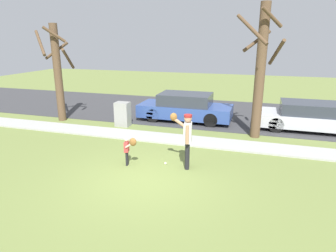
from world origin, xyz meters
The scene contains 11 objects.
ground_plane centered at (0.00, 3.50, 0.00)m, with size 48.00×48.00×0.00m, color olive.
sidewalk_strip centered at (0.00, 3.60, 0.03)m, with size 36.00×1.20×0.06m, color #A3A39E.
road_surface centered at (0.00, 8.60, 0.01)m, with size 36.00×6.80×0.02m, color #38383A.
person_adult centered at (0.95, 1.13, 1.08)m, with size 0.77×0.60×1.72m.
person_child centered at (-0.81, 0.76, 0.64)m, with size 0.47×0.34×0.97m.
baseball centered at (0.26, 1.18, 0.04)m, with size 0.07×0.07×0.07m, color white.
utility_cabinet centered at (-2.95, 4.80, 0.56)m, with size 0.64×0.50×1.12m, color gray.
street_tree_near centered at (2.93, 4.95, 2.77)m, with size 1.85×1.88×5.21m.
street_tree_far centered at (-6.29, 4.85, 2.45)m, with size 1.84×1.88×4.58m.
parked_wagon_blue centered at (-0.44, 6.60, 0.66)m, with size 4.50×1.80×1.33m.
parked_sedan_silver centered at (5.19, 6.63, 0.62)m, with size 4.60×1.80×1.23m.
Camera 1 is at (2.95, -7.22, 3.89)m, focal length 31.77 mm.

